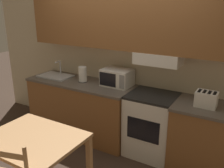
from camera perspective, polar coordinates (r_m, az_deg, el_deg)
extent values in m
plane|color=#3D2D23|center=(4.26, 3.35, -11.39)|extent=(16.00, 16.00, 0.00)
cube|color=beige|center=(3.82, 3.87, 5.65)|extent=(5.52, 0.05, 2.55)
cube|color=brown|center=(3.58, 2.69, 13.64)|extent=(3.12, 0.32, 0.71)
cube|color=white|center=(3.43, 10.55, 5.78)|extent=(0.62, 0.34, 0.16)
cube|color=brown|center=(4.15, -7.00, -5.61)|extent=(1.75, 0.63, 0.87)
cube|color=brown|center=(3.99, -7.24, 0.34)|extent=(1.77, 0.65, 0.04)
cube|color=brown|center=(3.46, 19.52, -11.79)|extent=(0.68, 0.63, 0.87)
cube|color=brown|center=(3.26, 20.36, -4.86)|extent=(0.70, 0.65, 0.04)
cube|color=white|center=(3.63, 8.93, -9.36)|extent=(0.65, 0.59, 0.88)
cube|color=black|center=(3.44, 9.30, -2.67)|extent=(0.65, 0.59, 0.03)
cube|color=black|center=(3.35, 7.05, -10.45)|extent=(0.45, 0.01, 0.31)
cylinder|color=black|center=(3.39, 6.28, -2.68)|extent=(0.09, 0.09, 0.01)
cylinder|color=black|center=(3.29, 10.91, -3.56)|extent=(0.09, 0.09, 0.01)
cylinder|color=black|center=(3.59, 7.84, -1.51)|extent=(0.09, 0.09, 0.01)
cylinder|color=black|center=(3.50, 12.23, -2.31)|extent=(0.09, 0.09, 0.01)
cube|color=white|center=(3.73, 1.19, 1.51)|extent=(0.44, 0.32, 0.25)
cube|color=black|center=(3.63, -1.05, 1.02)|extent=(0.27, 0.01, 0.20)
cube|color=gray|center=(3.51, 2.24, 0.45)|extent=(0.08, 0.01, 0.20)
cube|color=white|center=(3.20, 20.75, -3.25)|extent=(0.25, 0.20, 0.18)
cube|color=black|center=(3.21, 18.53, -2.40)|extent=(0.01, 0.02, 0.02)
cube|color=black|center=(3.18, 19.39, -1.51)|extent=(0.03, 0.14, 0.01)
cube|color=black|center=(3.17, 20.42, -1.68)|extent=(0.03, 0.14, 0.01)
cube|color=black|center=(3.17, 21.44, -1.85)|extent=(0.03, 0.14, 0.01)
cube|color=black|center=(3.16, 22.47, -2.02)|extent=(0.03, 0.14, 0.01)
cube|color=#B7BABF|center=(4.31, -12.79, 1.79)|extent=(0.55, 0.36, 0.02)
cube|color=#4C4F54|center=(4.30, -12.95, 1.78)|extent=(0.47, 0.27, 0.01)
cylinder|color=#B7BABF|center=(4.38, -11.71, 3.75)|extent=(0.02, 0.02, 0.22)
cylinder|color=#B7BABF|center=(4.31, -12.33, 4.98)|extent=(0.02, 0.12, 0.02)
cylinder|color=black|center=(3.97, -6.67, 0.58)|extent=(0.15, 0.15, 0.01)
cylinder|color=white|center=(3.94, -6.73, 2.25)|extent=(0.13, 0.13, 0.24)
cube|color=tan|center=(2.83, -17.72, -11.87)|extent=(1.01, 0.80, 0.04)
cube|color=tan|center=(3.53, -17.93, -12.50)|extent=(0.06, 0.06, 0.71)
cube|color=tan|center=(2.98, -5.16, -17.80)|extent=(0.06, 0.06, 0.71)
cube|color=tan|center=(2.38, -22.78, -14.64)|extent=(0.34, 0.11, 0.06)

